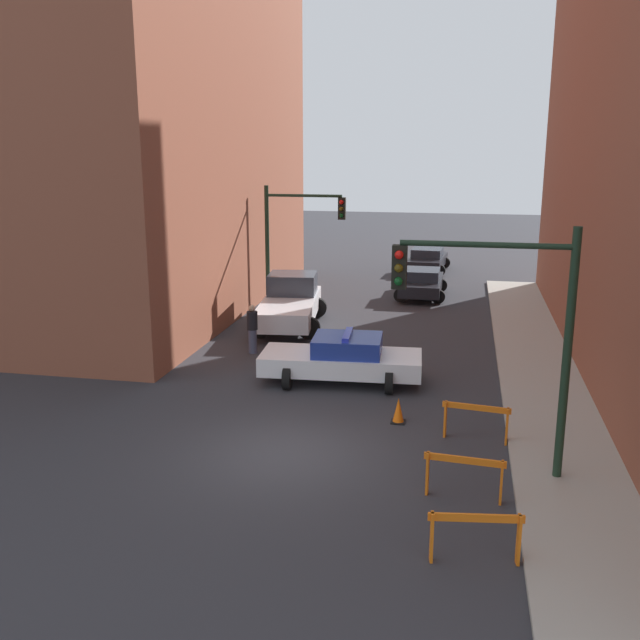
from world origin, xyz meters
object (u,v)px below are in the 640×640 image
(white_truck, at_px, (290,303))
(barrier_back, at_px, (476,416))
(parked_car_near, at_px, (422,282))
(barrier_front, at_px, (476,529))
(traffic_light_far, at_px, (292,229))
(parked_car_mid, at_px, (427,259))
(pedestrian_crossing, at_px, (252,328))
(traffic_light_near, at_px, (509,315))
(barrier_mid, at_px, (464,470))
(traffic_cone, at_px, (398,411))
(police_car, at_px, (343,359))

(white_truck, relative_size, barrier_back, 3.51)
(parked_car_near, bearing_deg, white_truck, -125.61)
(barrier_front, bearing_deg, white_truck, 114.49)
(traffic_light_far, distance_m, parked_car_mid, 11.93)
(parked_car_mid, xyz_separation_m, pedestrian_crossing, (-4.88, -17.22, 0.19))
(parked_car_near, height_order, barrier_back, parked_car_near)
(traffic_light_near, height_order, parked_car_near, traffic_light_near)
(pedestrian_crossing, relative_size, barrier_back, 1.04)
(barrier_mid, bearing_deg, white_truck, 117.41)
(parked_car_mid, relative_size, pedestrian_crossing, 2.66)
(barrier_front, height_order, barrier_mid, same)
(traffic_light_near, bearing_deg, white_truck, 122.36)
(traffic_light_far, height_order, barrier_back, traffic_light_far)
(traffic_light_near, distance_m, barrier_mid, 3.23)
(traffic_light_far, height_order, parked_car_near, traffic_light_far)
(traffic_light_near, relative_size, traffic_light_far, 1.00)
(white_truck, height_order, parked_car_near, white_truck)
(barrier_front, relative_size, traffic_cone, 2.43)
(traffic_cone, bearing_deg, police_car, 123.99)
(traffic_light_near, distance_m, pedestrian_crossing, 11.34)
(police_car, relative_size, parked_car_near, 1.12)
(pedestrian_crossing, xyz_separation_m, traffic_cone, (5.40, -5.23, -0.54))
(police_car, bearing_deg, traffic_cone, -149.71)
(barrier_mid, height_order, traffic_cone, barrier_mid)
(pedestrian_crossing, distance_m, traffic_cone, 7.53)
(police_car, relative_size, barrier_back, 3.02)
(parked_car_near, height_order, parked_car_mid, same)
(police_car, height_order, barrier_back, police_car)
(traffic_light_far, relative_size, barrier_back, 3.26)
(pedestrian_crossing, distance_m, barrier_front, 13.34)
(traffic_light_near, relative_size, police_car, 1.08)
(police_car, relative_size, white_truck, 0.86)
(traffic_light_near, height_order, white_truck, traffic_light_near)
(parked_car_near, xyz_separation_m, barrier_back, (2.30, -16.36, -0.06))
(traffic_light_far, relative_size, police_car, 1.08)
(traffic_light_far, height_order, white_truck, traffic_light_far)
(white_truck, xyz_separation_m, parked_car_mid, (4.54, 13.27, -0.23))
(traffic_light_near, height_order, parked_car_mid, traffic_light_near)
(traffic_light_far, distance_m, barrier_front, 19.70)
(police_car, bearing_deg, parked_car_near, -10.48)
(barrier_back, bearing_deg, pedestrian_crossing, 140.58)
(traffic_light_near, bearing_deg, parked_car_mid, 96.61)
(parked_car_near, relative_size, barrier_front, 2.71)
(white_truck, relative_size, traffic_cone, 8.54)
(traffic_cone, bearing_deg, white_truck, 118.89)
(parked_car_near, relative_size, traffic_cone, 6.57)
(parked_car_near, xyz_separation_m, barrier_front, (2.24, -21.57, -0.06))
(parked_car_near, bearing_deg, traffic_cone, -88.16)
(barrier_back, bearing_deg, police_car, 136.56)
(traffic_light_near, bearing_deg, police_car, 128.42)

